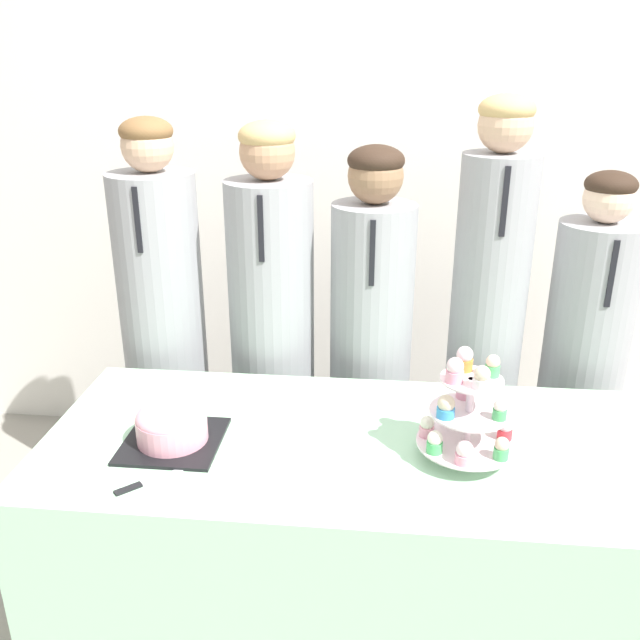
{
  "coord_description": "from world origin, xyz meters",
  "views": [
    {
      "loc": [
        0.07,
        -1.27,
        1.74
      ],
      "look_at": [
        -0.11,
        0.43,
        1.07
      ],
      "focal_mm": 38.0,
      "sensor_mm": 36.0,
      "label": 1
    }
  ],
  "objects": [
    {
      "name": "student_3",
      "position": [
        0.42,
        1.0,
        0.79
      ],
      "size": [
        0.26,
        0.26,
        1.62
      ],
      "color": "#939399",
      "rests_on": "ground_plane"
    },
    {
      "name": "cake_knife",
      "position": [
        -0.53,
        0.12,
        0.72
      ],
      "size": [
        0.18,
        0.17,
        0.01
      ],
      "rotation": [
        0.0,
        0.0,
        0.74
      ],
      "color": "silver",
      "rests_on": "table"
    },
    {
      "name": "student_1",
      "position": [
        -0.35,
        1.0,
        0.73
      ],
      "size": [
        0.31,
        0.31,
        1.53
      ],
      "color": "#939399",
      "rests_on": "ground_plane"
    },
    {
      "name": "round_cake",
      "position": [
        -0.51,
        0.32,
        0.78
      ],
      "size": [
        0.27,
        0.27,
        0.12
      ],
      "color": "black",
      "rests_on": "table"
    },
    {
      "name": "cupcake_stand",
      "position": [
        0.29,
        0.33,
        0.86
      ],
      "size": [
        0.27,
        0.27,
        0.3
      ],
      "color": "silver",
      "rests_on": "table"
    },
    {
      "name": "student_2",
      "position": [
        0.02,
        1.0,
        0.7
      ],
      "size": [
        0.3,
        0.3,
        1.46
      ],
      "color": "#939399",
      "rests_on": "ground_plane"
    },
    {
      "name": "student_0",
      "position": [
        -0.76,
        1.0,
        0.73
      ],
      "size": [
        0.31,
        0.31,
        1.54
      ],
      "color": "#939399",
      "rests_on": "ground_plane"
    },
    {
      "name": "wall_back",
      "position": [
        0.0,
        1.65,
        1.35
      ],
      "size": [
        9.0,
        0.06,
        2.7
      ],
      "color": "silver",
      "rests_on": "ground_plane"
    },
    {
      "name": "table",
      "position": [
        0.0,
        0.39,
        0.36
      ],
      "size": [
        1.78,
        0.77,
        0.72
      ],
      "color": "#A8DBB2",
      "rests_on": "ground_plane"
    },
    {
      "name": "student_4",
      "position": [
        0.77,
        1.0,
        0.65
      ],
      "size": [
        0.29,
        0.29,
        1.39
      ],
      "color": "#939399",
      "rests_on": "ground_plane"
    }
  ]
}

